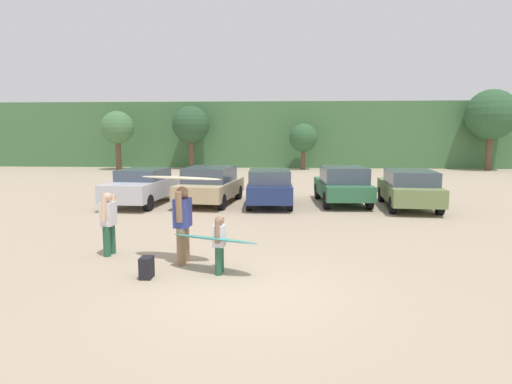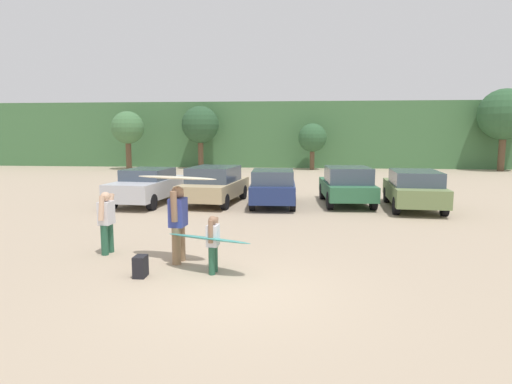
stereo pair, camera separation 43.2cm
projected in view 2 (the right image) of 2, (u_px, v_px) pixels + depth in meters
ground_plane at (237, 291)px, 8.39m from camera, size 120.00×120.00×0.00m
hillside_ridge at (287, 134)px, 42.96m from camera, size 108.00×12.00×5.56m
tree_right at (128, 128)px, 35.41m from camera, size 2.60×2.60×4.67m
tree_far_left at (200, 125)px, 36.14m from camera, size 3.02×3.02×5.12m
tree_center_left at (312, 138)px, 35.27m from camera, size 2.26×2.26×3.70m
tree_center_right at (505, 115)px, 33.85m from camera, size 3.91×3.91×6.32m
parked_car_silver at (148, 185)px, 18.58m from camera, size 2.24×4.60×1.48m
parked_car_tan at (214, 184)px, 18.66m from camera, size 2.46×4.55×1.57m
parked_car_navy at (273, 187)px, 18.00m from camera, size 1.89×4.06×1.51m
parked_car_forest_green at (347, 185)px, 18.33m from camera, size 2.09×4.20×1.59m
parked_car_olive_green at (414, 189)px, 17.30m from camera, size 2.18×4.55×1.52m
person_adult at (178, 220)px, 10.13m from camera, size 0.36×0.72×1.78m
person_child at (213, 241)px, 9.39m from camera, size 0.25×0.56×1.25m
person_companion at (106, 219)px, 10.89m from camera, size 0.32×0.71×1.55m
surfboard_cream at (176, 178)px, 10.00m from camera, size 2.10×1.11×0.12m
surfboard_teal at (208, 239)px, 9.45m from camera, size 2.10×1.25×0.22m
backpack_dropped at (140, 266)px, 9.19m from camera, size 0.24×0.34×0.45m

